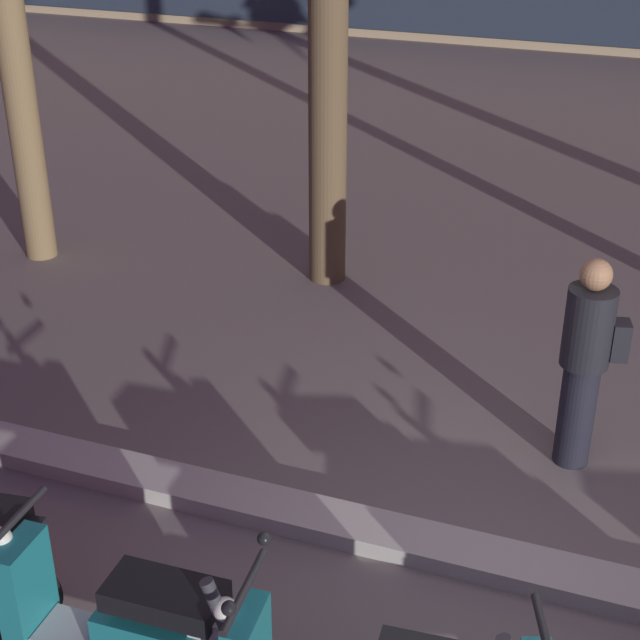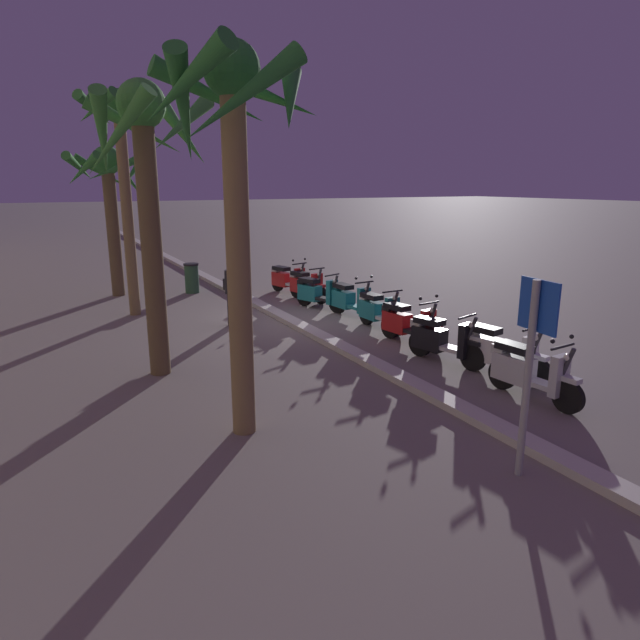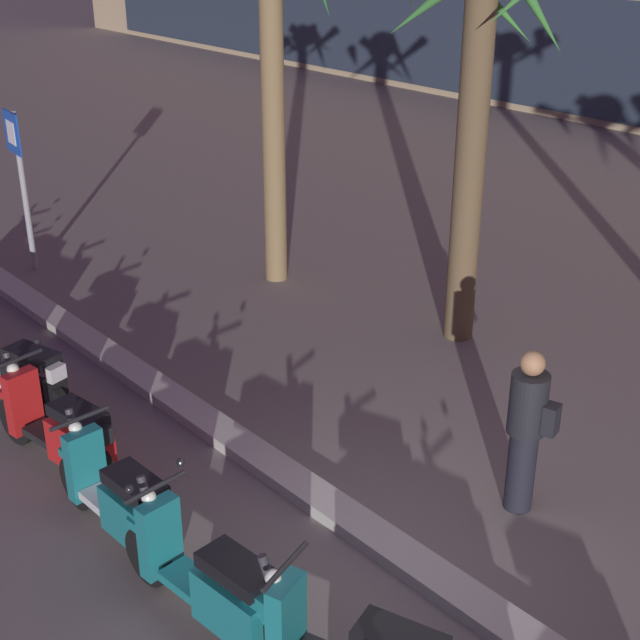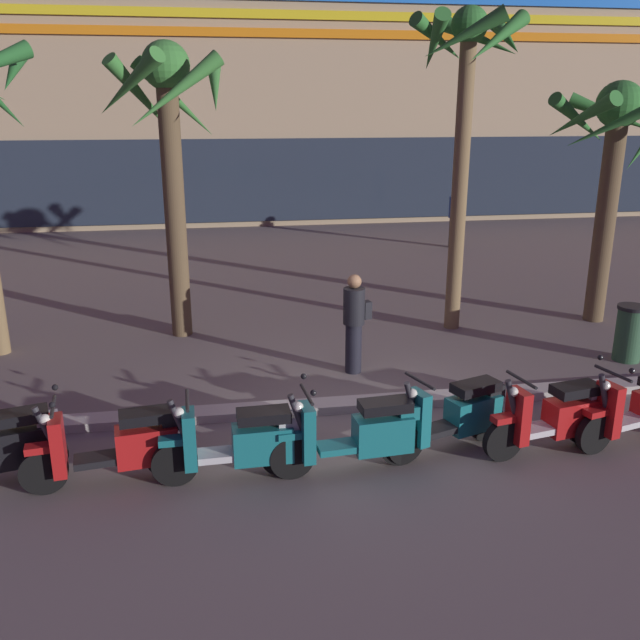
{
  "view_description": "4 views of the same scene",
  "coord_description": "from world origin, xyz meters",
  "px_view_note": "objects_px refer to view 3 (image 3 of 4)",
  "views": [
    {
      "loc": [
        0.62,
        -4.69,
        4.22
      ],
      "look_at": [
        -1.59,
        1.24,
        0.94
      ],
      "focal_mm": 54.97,
      "sensor_mm": 36.0,
      "label": 1
    },
    {
      "loc": [
        -12.51,
        5.74,
        3.45
      ],
      "look_at": [
        -3.65,
        1.1,
        0.96
      ],
      "focal_mm": 30.98,
      "sensor_mm": 36.0,
      "label": 2
    },
    {
      "loc": [
        4.26,
        -4.45,
        5.12
      ],
      "look_at": [
        -2.22,
        1.24,
        1.11
      ],
      "focal_mm": 51.04,
      "sensor_mm": 36.0,
      "label": 3
    },
    {
      "loc": [
        -1.89,
        -8.51,
        4.1
      ],
      "look_at": [
        -0.51,
        -0.02,
        1.38
      ],
      "focal_mm": 38.37,
      "sensor_mm": 36.0,
      "label": 4
    }
  ],
  "objects_px": {
    "scooter_black_far_back": "(18,376)",
    "scooter_red_gap_after_mid": "(62,432)",
    "scooter_teal_mid_rear": "(120,501)",
    "scooter_teal_second_in_line": "(211,584)",
    "pedestrian_strolling_near_curb": "(526,428)",
    "palm_tree_near_sign": "(272,0)",
    "crossing_sign": "(20,173)",
    "palm_tree_far_corner": "(479,33)"
  },
  "relations": [
    {
      "from": "scooter_teal_mid_rear",
      "to": "scooter_teal_second_in_line",
      "type": "distance_m",
      "value": 1.38
    },
    {
      "from": "palm_tree_far_corner",
      "to": "palm_tree_near_sign",
      "type": "relative_size",
      "value": 0.99
    },
    {
      "from": "scooter_black_far_back",
      "to": "scooter_teal_mid_rear",
      "type": "xyz_separation_m",
      "value": [
        2.69,
        -0.31,
        -0.01
      ]
    },
    {
      "from": "crossing_sign",
      "to": "palm_tree_far_corner",
      "type": "height_order",
      "value": "palm_tree_far_corner"
    },
    {
      "from": "scooter_teal_second_in_line",
      "to": "scooter_black_far_back",
      "type": "bearing_deg",
      "value": 175.32
    },
    {
      "from": "crossing_sign",
      "to": "palm_tree_near_sign",
      "type": "xyz_separation_m",
      "value": [
        2.71,
        2.57,
        2.41
      ]
    },
    {
      "from": "scooter_teal_mid_rear",
      "to": "crossing_sign",
      "type": "height_order",
      "value": "crossing_sign"
    },
    {
      "from": "scooter_teal_mid_rear",
      "to": "scooter_red_gap_after_mid",
      "type": "bearing_deg",
      "value": 174.16
    },
    {
      "from": "scooter_black_far_back",
      "to": "scooter_teal_mid_rear",
      "type": "bearing_deg",
      "value": -6.63
    },
    {
      "from": "scooter_black_far_back",
      "to": "scooter_teal_second_in_line",
      "type": "xyz_separation_m",
      "value": [
        4.07,
        -0.33,
        0.0
      ]
    },
    {
      "from": "scooter_teal_second_in_line",
      "to": "crossing_sign",
      "type": "height_order",
      "value": "crossing_sign"
    },
    {
      "from": "scooter_red_gap_after_mid",
      "to": "scooter_teal_second_in_line",
      "type": "relative_size",
      "value": 1.01
    },
    {
      "from": "scooter_black_far_back",
      "to": "palm_tree_far_corner",
      "type": "distance_m",
      "value": 6.31
    },
    {
      "from": "scooter_red_gap_after_mid",
      "to": "palm_tree_near_sign",
      "type": "distance_m",
      "value": 6.38
    },
    {
      "from": "scooter_red_gap_after_mid",
      "to": "palm_tree_far_corner",
      "type": "height_order",
      "value": "palm_tree_far_corner"
    },
    {
      "from": "scooter_teal_second_in_line",
      "to": "pedestrian_strolling_near_curb",
      "type": "bearing_deg",
      "value": 79.26
    },
    {
      "from": "palm_tree_near_sign",
      "to": "scooter_black_far_back",
      "type": "bearing_deg",
      "value": -75.26
    },
    {
      "from": "scooter_teal_mid_rear",
      "to": "scooter_black_far_back",
      "type": "bearing_deg",
      "value": 173.37
    },
    {
      "from": "scooter_black_far_back",
      "to": "scooter_red_gap_after_mid",
      "type": "height_order",
      "value": "scooter_red_gap_after_mid"
    },
    {
      "from": "scooter_teal_second_in_line",
      "to": "pedestrian_strolling_near_curb",
      "type": "height_order",
      "value": "pedestrian_strolling_near_curb"
    },
    {
      "from": "scooter_red_gap_after_mid",
      "to": "scooter_teal_mid_rear",
      "type": "bearing_deg",
      "value": -5.84
    },
    {
      "from": "crossing_sign",
      "to": "scooter_teal_mid_rear",
      "type": "bearing_deg",
      "value": -19.07
    },
    {
      "from": "scooter_teal_second_in_line",
      "to": "palm_tree_far_corner",
      "type": "xyz_separation_m",
      "value": [
        -2.2,
        5.38,
        3.3
      ]
    },
    {
      "from": "scooter_red_gap_after_mid",
      "to": "palm_tree_far_corner",
      "type": "relative_size",
      "value": 0.36
    },
    {
      "from": "scooter_black_far_back",
      "to": "scooter_teal_mid_rear",
      "type": "distance_m",
      "value": 2.71
    },
    {
      "from": "crossing_sign",
      "to": "palm_tree_near_sign",
      "type": "height_order",
      "value": "palm_tree_near_sign"
    },
    {
      "from": "scooter_teal_mid_rear",
      "to": "pedestrian_strolling_near_curb",
      "type": "distance_m",
      "value": 3.6
    },
    {
      "from": "scooter_black_far_back",
      "to": "pedestrian_strolling_near_curb",
      "type": "bearing_deg",
      "value": 30.13
    },
    {
      "from": "scooter_black_far_back",
      "to": "crossing_sign",
      "type": "height_order",
      "value": "crossing_sign"
    },
    {
      "from": "palm_tree_near_sign",
      "to": "pedestrian_strolling_near_curb",
      "type": "relative_size",
      "value": 3.21
    },
    {
      "from": "pedestrian_strolling_near_curb",
      "to": "palm_tree_near_sign",
      "type": "bearing_deg",
      "value": 162.47
    },
    {
      "from": "scooter_black_far_back",
      "to": "pedestrian_strolling_near_curb",
      "type": "distance_m",
      "value": 5.38
    },
    {
      "from": "pedestrian_strolling_near_curb",
      "to": "palm_tree_far_corner",
      "type": "bearing_deg",
      "value": 139.67
    },
    {
      "from": "scooter_teal_second_in_line",
      "to": "palm_tree_near_sign",
      "type": "height_order",
      "value": "palm_tree_near_sign"
    },
    {
      "from": "palm_tree_far_corner",
      "to": "pedestrian_strolling_near_curb",
      "type": "bearing_deg",
      "value": -40.33
    },
    {
      "from": "scooter_black_far_back",
      "to": "scooter_red_gap_after_mid",
      "type": "xyz_separation_m",
      "value": [
        1.35,
        -0.18,
        0.0
      ]
    },
    {
      "from": "scooter_teal_second_in_line",
      "to": "scooter_red_gap_after_mid",
      "type": "bearing_deg",
      "value": 176.69
    },
    {
      "from": "pedestrian_strolling_near_curb",
      "to": "scooter_teal_second_in_line",
      "type": "bearing_deg",
      "value": -100.74
    },
    {
      "from": "scooter_teal_second_in_line",
      "to": "palm_tree_far_corner",
      "type": "bearing_deg",
      "value": 112.22
    },
    {
      "from": "scooter_red_gap_after_mid",
      "to": "scooter_teal_mid_rear",
      "type": "xyz_separation_m",
      "value": [
        1.34,
        -0.14,
        -0.01
      ]
    },
    {
      "from": "palm_tree_far_corner",
      "to": "scooter_teal_mid_rear",
      "type": "bearing_deg",
      "value": -81.3
    },
    {
      "from": "scooter_teal_mid_rear",
      "to": "crossing_sign",
      "type": "distance_m",
      "value": 7.06
    }
  ]
}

